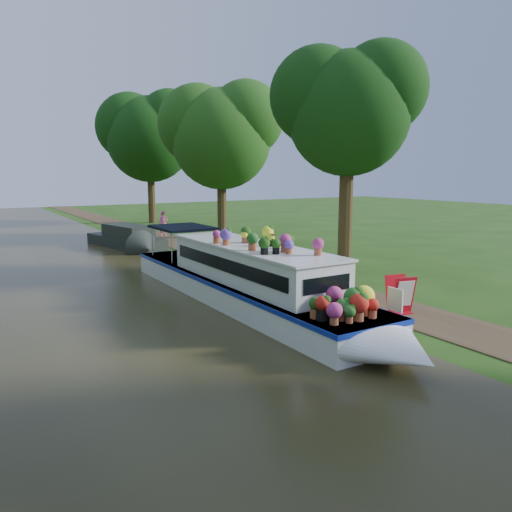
# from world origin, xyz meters

# --- Properties ---
(ground) EXTENTS (100.00, 100.00, 0.00)m
(ground) POSITION_xyz_m (0.00, 0.00, 0.00)
(ground) COLOR #1E4210
(ground) RESTS_ON ground
(canal_water) EXTENTS (10.00, 100.00, 0.02)m
(canal_water) POSITION_xyz_m (-6.00, 0.00, 0.01)
(canal_water) COLOR #2D2913
(canal_water) RESTS_ON ground
(towpath) EXTENTS (2.20, 100.00, 0.03)m
(towpath) POSITION_xyz_m (1.20, 0.00, 0.01)
(towpath) COLOR #41311E
(towpath) RESTS_ON ground
(plant_boat) EXTENTS (2.29, 13.52, 2.25)m
(plant_boat) POSITION_xyz_m (-2.25, 0.26, 0.85)
(plant_boat) COLOR white
(plant_boat) RESTS_ON canal_water
(tree_near_overhang) EXTENTS (5.52, 5.28, 8.99)m
(tree_near_overhang) POSITION_xyz_m (3.79, 3.06, 6.60)
(tree_near_overhang) COLOR #332511
(tree_near_overhang) RESTS_ON ground
(tree_near_mid) EXTENTS (6.90, 6.60, 9.40)m
(tree_near_mid) POSITION_xyz_m (4.48, 15.08, 6.44)
(tree_near_mid) COLOR #332511
(tree_near_mid) RESTS_ON ground
(tree_near_far) EXTENTS (7.59, 7.26, 10.30)m
(tree_near_far) POSITION_xyz_m (3.98, 26.09, 7.05)
(tree_near_far) COLOR #332511
(tree_near_far) RESTS_ON ground
(second_boat) EXTENTS (2.90, 6.53, 1.21)m
(second_boat) POSITION_xyz_m (-1.75, 13.95, 0.49)
(second_boat) COLOR #222723
(second_boat) RESTS_ON canal_water
(sandwich_board) EXTENTS (0.72, 0.67, 1.08)m
(sandwich_board) POSITION_xyz_m (0.95, -2.61, 0.52)
(sandwich_board) COLOR red
(sandwich_board) RESTS_ON towpath
(pedestrian_pink) EXTENTS (0.63, 0.47, 1.57)m
(pedestrian_pink) POSITION_xyz_m (1.64, 17.48, 0.81)
(pedestrian_pink) COLOR #C5516A
(pedestrian_pink) RESTS_ON towpath
(verge_plant) EXTENTS (0.51, 0.49, 0.45)m
(verge_plant) POSITION_xyz_m (0.01, 0.38, 0.23)
(verge_plant) COLOR #227123
(verge_plant) RESTS_ON ground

